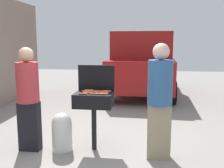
# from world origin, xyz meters

# --- Properties ---
(ground_plane) EXTENTS (24.00, 24.00, 0.00)m
(ground_plane) POSITION_xyz_m (0.00, 0.00, 0.00)
(ground_plane) COLOR gray
(bbq_grill) EXTENTS (0.60, 0.44, 0.93)m
(bbq_grill) POSITION_xyz_m (0.24, 0.08, 0.79)
(bbq_grill) COLOR black
(bbq_grill) RESTS_ON ground
(grill_lid_open) EXTENTS (0.60, 0.05, 0.42)m
(grill_lid_open) POSITION_xyz_m (0.24, 0.30, 1.14)
(grill_lid_open) COLOR black
(grill_lid_open) RESTS_ON bbq_grill
(hot_dog_0) EXTENTS (0.13, 0.03, 0.03)m
(hot_dog_0) POSITION_xyz_m (0.11, 0.12, 0.95)
(hot_dog_0) COLOR #B74C33
(hot_dog_0) RESTS_ON bbq_grill
(hot_dog_1) EXTENTS (0.13, 0.04, 0.03)m
(hot_dog_1) POSITION_xyz_m (0.27, 0.17, 0.95)
(hot_dog_1) COLOR #B74C33
(hot_dog_1) RESTS_ON bbq_grill
(hot_dog_2) EXTENTS (0.13, 0.03, 0.03)m
(hot_dog_2) POSITION_xyz_m (0.41, 0.16, 0.95)
(hot_dog_2) COLOR #C6593D
(hot_dog_2) RESTS_ON bbq_grill
(hot_dog_3) EXTENTS (0.13, 0.04, 0.03)m
(hot_dog_3) POSITION_xyz_m (0.14, 0.06, 0.95)
(hot_dog_3) COLOR #C6593D
(hot_dog_3) RESTS_ON bbq_grill
(hot_dog_4) EXTENTS (0.13, 0.04, 0.03)m
(hot_dog_4) POSITION_xyz_m (0.42, -0.06, 0.95)
(hot_dog_4) COLOR #B74C33
(hot_dog_4) RESTS_ON bbq_grill
(hot_dog_5) EXTENTS (0.13, 0.04, 0.03)m
(hot_dog_5) POSITION_xyz_m (0.27, 0.09, 0.95)
(hot_dog_5) COLOR #AD4228
(hot_dog_5) RESTS_ON bbq_grill
(hot_dog_6) EXTENTS (0.13, 0.03, 0.03)m
(hot_dog_6) POSITION_xyz_m (0.34, 0.03, 0.95)
(hot_dog_6) COLOR #AD4228
(hot_dog_6) RESTS_ON bbq_grill
(hot_dog_7) EXTENTS (0.13, 0.04, 0.03)m
(hot_dog_7) POSITION_xyz_m (0.41, 0.07, 0.95)
(hot_dog_7) COLOR #B74C33
(hot_dog_7) RESTS_ON bbq_grill
(hot_dog_8) EXTENTS (0.13, 0.03, 0.03)m
(hot_dog_8) POSITION_xyz_m (0.11, -0.08, 0.95)
(hot_dog_8) COLOR #B74C33
(hot_dog_8) RESTS_ON bbq_grill
(hot_dog_9) EXTENTS (0.13, 0.04, 0.03)m
(hot_dog_9) POSITION_xyz_m (0.28, -0.05, 0.95)
(hot_dog_9) COLOR #C6593D
(hot_dog_9) RESTS_ON bbq_grill
(hot_dog_10) EXTENTS (0.13, 0.03, 0.03)m
(hot_dog_10) POSITION_xyz_m (0.44, 0.19, 0.95)
(hot_dog_10) COLOR #AD4228
(hot_dog_10) RESTS_ON bbq_grill
(hot_dog_11) EXTENTS (0.13, 0.03, 0.03)m
(hot_dog_11) POSITION_xyz_m (0.43, -0.01, 0.95)
(hot_dog_11) COLOR #B74C33
(hot_dog_11) RESTS_ON bbq_grill
(hot_dog_12) EXTENTS (0.13, 0.03, 0.03)m
(hot_dog_12) POSITION_xyz_m (0.16, -0.02, 0.95)
(hot_dog_12) COLOR #C6593D
(hot_dog_12) RESTS_ON bbq_grill
(hot_dog_13) EXTENTS (0.13, 0.03, 0.03)m
(hot_dog_13) POSITION_xyz_m (0.15, 0.16, 0.95)
(hot_dog_13) COLOR #C6593D
(hot_dog_13) RESTS_ON bbq_grill
(hot_dog_14) EXTENTS (0.13, 0.04, 0.03)m
(hot_dog_14) POSITION_xyz_m (0.13, 0.22, 0.95)
(hot_dog_14) COLOR #C6593D
(hot_dog_14) RESTS_ON bbq_grill
(propane_tank) EXTENTS (0.32, 0.32, 0.62)m
(propane_tank) POSITION_xyz_m (-0.26, -0.03, 0.32)
(propane_tank) COLOR silver
(propane_tank) RESTS_ON ground
(person_left) EXTENTS (0.35, 0.35, 1.65)m
(person_left) POSITION_xyz_m (-0.77, -0.09, 0.89)
(person_left) COLOR black
(person_left) RESTS_ON ground
(person_right) EXTENTS (0.36, 0.36, 1.71)m
(person_right) POSITION_xyz_m (1.27, -0.11, 0.93)
(person_right) COLOR gray
(person_right) RESTS_ON ground
(parked_minivan) EXTENTS (2.13, 4.45, 2.02)m
(parked_minivan) POSITION_xyz_m (0.90, 4.96, 1.03)
(parked_minivan) COLOR maroon
(parked_minivan) RESTS_ON ground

